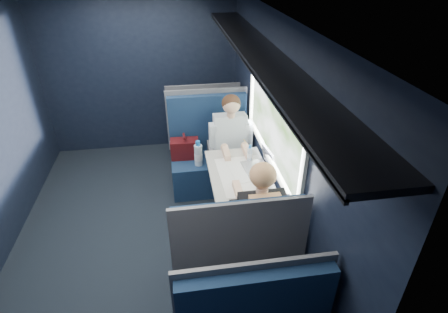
{
  "coord_description": "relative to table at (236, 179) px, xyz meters",
  "views": [
    {
      "loc": [
        0.44,
        -3.0,
        2.78
      ],
      "look_at": [
        0.9,
        0.0,
        0.95
      ],
      "focal_mm": 28.0,
      "sensor_mm": 36.0,
      "label": 1
    }
  ],
  "objects": [
    {
      "name": "ground",
      "position": [
        -1.03,
        0.0,
        -0.67
      ],
      "size": [
        2.8,
        4.2,
        0.01
      ],
      "primitive_type": "cube",
      "color": "black"
    },
    {
      "name": "room_shell",
      "position": [
        -1.01,
        0.0,
        0.81
      ],
      "size": [
        3.0,
        4.4,
        2.4
      ],
      "color": "black",
      "rests_on": "ground"
    },
    {
      "name": "table",
      "position": [
        0.0,
        0.0,
        0.0
      ],
      "size": [
        0.62,
        1.0,
        0.74
      ],
      "color": "#54565E",
      "rests_on": "ground"
    },
    {
      "name": "seat_bay_near",
      "position": [
        -0.2,
        0.87,
        -0.24
      ],
      "size": [
        1.04,
        0.62,
        1.26
      ],
      "color": "#0D1D39",
      "rests_on": "ground"
    },
    {
      "name": "seat_bay_far",
      "position": [
        -0.18,
        -0.87,
        -0.25
      ],
      "size": [
        1.04,
        0.62,
        1.26
      ],
      "color": "#0D1D39",
      "rests_on": "ground"
    },
    {
      "name": "seat_row_front",
      "position": [
        -0.18,
        1.8,
        -0.25
      ],
      "size": [
        1.04,
        0.51,
        1.16
      ],
      "color": "#0D1D39",
      "rests_on": "ground"
    },
    {
      "name": "man",
      "position": [
        0.07,
        0.7,
        0.06
      ],
      "size": [
        0.53,
        0.56,
        1.32
      ],
      "color": "black",
      "rests_on": "ground"
    },
    {
      "name": "woman",
      "position": [
        0.07,
        -0.71,
        0.06
      ],
      "size": [
        0.53,
        0.56,
        1.32
      ],
      "color": "black",
      "rests_on": "ground"
    },
    {
      "name": "papers",
      "position": [
        0.06,
        -0.06,
        0.08
      ],
      "size": [
        0.52,
        0.74,
        0.01
      ],
      "primitive_type": "cube",
      "rotation": [
        0.0,
        0.0,
        0.03
      ],
      "color": "white",
      "rests_on": "table"
    },
    {
      "name": "laptop",
      "position": [
        0.28,
        0.03,
        0.15
      ],
      "size": [
        0.3,
        0.38,
        0.26
      ],
      "color": "silver",
      "rests_on": "table"
    },
    {
      "name": "bottle_small",
      "position": [
        0.19,
        0.22,
        0.16
      ],
      "size": [
        0.06,
        0.06,
        0.19
      ],
      "color": "silver",
      "rests_on": "table"
    },
    {
      "name": "cup",
      "position": [
        0.22,
        0.33,
        0.12
      ],
      "size": [
        0.07,
        0.07,
        0.08
      ],
      "primitive_type": "cylinder",
      "color": "white",
      "rests_on": "table"
    }
  ]
}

